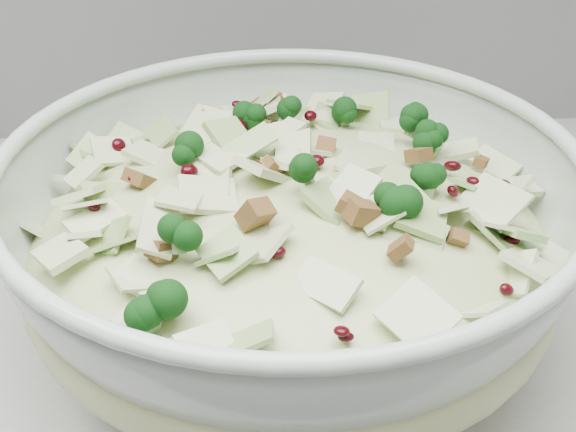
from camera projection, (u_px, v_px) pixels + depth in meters
name	position (u px, v px, depth m)	size (l,w,h in m)	color
mixing_bowl	(291.00, 251.00, 0.57)	(0.53, 0.53, 0.16)	#B1C2B4
salad	(291.00, 220.00, 0.56)	(0.52, 0.52, 0.16)	beige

